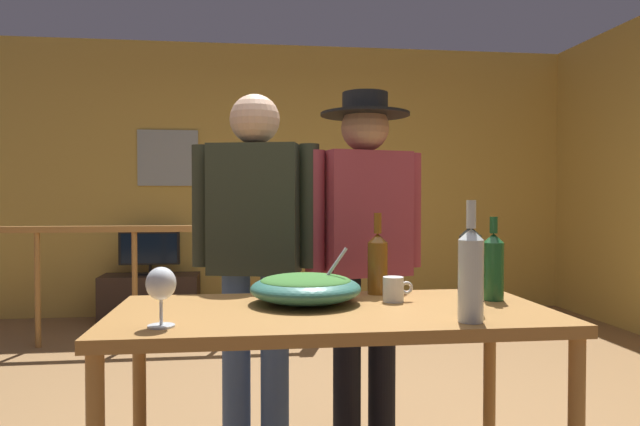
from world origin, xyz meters
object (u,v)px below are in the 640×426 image
Objects in this scene: wine_bottle_clear at (471,273)px; person_standing_left at (255,241)px; serving_table at (333,332)px; salad_bowl at (306,287)px; wine_bottle_green at (493,265)px; person_standing_right at (365,236)px; tv_console at (150,298)px; wine_glass at (161,286)px; stair_railing at (199,264)px; flat_screen_tv at (150,249)px; mug_white at (394,289)px; wine_bottle_dark at (470,267)px; framed_picture at (168,158)px; wine_bottle_amber at (378,262)px.

wine_bottle_clear is 0.23× the size of person_standing_left.
serving_table is 3.72× the size of salad_bowl.
person_standing_right reaches higher than wine_bottle_green.
person_standing_left is (-0.87, 0.61, 0.05)m from wine_bottle_green.
wine_bottle_green is at bearing -62.83° from tv_console.
stair_railing is at bearing 92.83° from wine_glass.
wine_bottle_clear is at bearing -38.53° from salad_bowl.
tv_console is 0.47m from flat_screen_tv.
wine_bottle_clear is at bearing -68.21° from mug_white.
wine_bottle_dark is at bearing -132.03° from wine_bottle_green.
flat_screen_tv is (-0.13, -0.32, -0.88)m from framed_picture.
person_standing_left is (0.83, -3.23, -0.60)m from framed_picture.
wine_bottle_dark is 3.16× the size of mug_white.
tv_console is at bearing 108.38° from serving_table.
salad_bowl is 0.61m from wine_bottle_clear.
wine_bottle_clear is (0.39, -0.26, 0.23)m from serving_table.
wine_bottle_clear is (1.47, -4.20, -0.63)m from framed_picture.
wine_bottle_clear is at bearing -123.05° from wine_bottle_green.
mug_white reaches higher than flat_screen_tv.
flat_screen_tv is at bearing -90.00° from tv_console.
salad_bowl is 0.57m from wine_glass.
framed_picture is at bearing 105.34° from serving_table.
framed_picture is 4.24m from wine_glass.
person_standing_left is 0.51m from person_standing_right.
stair_railing is at bearing -79.02° from person_standing_right.
wine_glass is at bearing -172.76° from wine_bottle_dark.
stair_railing is 8.19× the size of wine_bottle_clear.
serving_table is 13.22× the size of mug_white.
mug_white is (0.93, -2.69, 0.20)m from stair_railing.
wine_bottle_amber reaches higher than tv_console.
person_standing_right is (1.47, -2.94, 0.77)m from tv_console.
wine_bottle_dark is (0.07, 0.17, -0.00)m from wine_bottle_clear.
flat_screen_tv is (0.00, -0.03, 0.47)m from tv_console.
framed_picture is at bearing 67.66° from flat_screen_tv.
person_standing_right is at bearing -63.26° from flat_screen_tv.
wine_bottle_dark is (0.53, -0.20, 0.09)m from salad_bowl.
wine_bottle_amber is at bearing 107.35° from wine_bottle_clear.
wine_bottle_green is (1.30, -2.70, 0.28)m from stair_railing.
wine_bottle_amber is 0.44m from person_standing_right.
wine_bottle_amber is (1.30, -3.66, -0.65)m from framed_picture.
serving_table is 0.51m from wine_bottle_dark.
wine_bottle_clear is at bearing -67.58° from flat_screen_tv.
serving_table is (1.21, -3.62, 0.02)m from flat_screen_tv.
wine_bottle_clear is (-0.23, -0.35, 0.02)m from wine_bottle_green.
wine_glass reaches higher than mug_white.
wine_bottle_green is at bearing -2.24° from mug_white.
flat_screen_tv is 3.98m from wine_bottle_green.
salad_bowl reaches higher than flat_screen_tv.
stair_railing is 1.09m from tv_console.
tv_console is 2.91× the size of wine_bottle_green.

